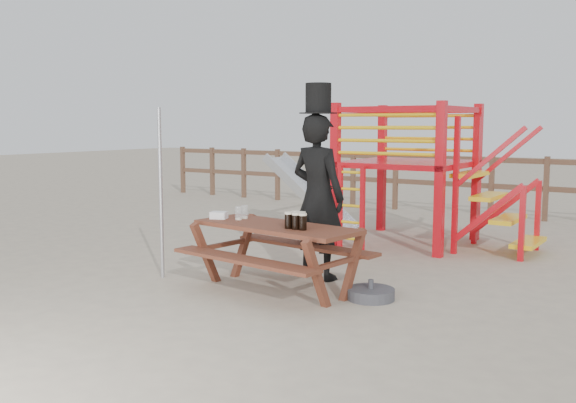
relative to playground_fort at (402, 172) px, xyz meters
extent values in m
plane|color=tan|center=(-0.12, -3.58, -1.07)|extent=(60.00, 60.00, 0.00)
cube|color=brown|center=(-0.12, 3.42, 0.03)|extent=(15.00, 0.06, 0.10)
cube|color=brown|center=(-0.12, 3.42, -0.47)|extent=(15.00, 0.06, 0.10)
cube|color=brown|center=(-7.62, 3.42, -0.47)|extent=(0.09, 0.09, 1.20)
cube|color=brown|center=(-6.62, 3.42, -0.47)|extent=(0.09, 0.09, 1.20)
cube|color=brown|center=(-5.62, 3.42, -0.47)|extent=(0.09, 0.09, 1.20)
cube|color=brown|center=(-4.62, 3.42, -0.47)|extent=(0.09, 0.09, 1.20)
cube|color=brown|center=(-3.62, 3.42, -0.47)|extent=(0.09, 0.09, 1.20)
cube|color=brown|center=(-2.62, 3.42, -0.47)|extent=(0.09, 0.09, 1.20)
cube|color=brown|center=(-1.62, 3.42, -0.47)|extent=(0.09, 0.09, 1.20)
cube|color=brown|center=(-0.62, 3.42, -0.47)|extent=(0.09, 0.09, 1.20)
cube|color=brown|center=(0.38, 3.42, -0.47)|extent=(0.09, 0.09, 1.20)
cube|color=brown|center=(1.38, 3.42, -0.47)|extent=(0.09, 0.09, 1.20)
cube|color=red|center=(-0.72, -0.78, -0.02)|extent=(0.12, 0.12, 2.10)
cube|color=red|center=(0.88, -0.78, -0.02)|extent=(0.12, 0.12, 2.10)
cube|color=red|center=(-0.72, 0.82, -0.02)|extent=(0.12, 0.12, 2.10)
cube|color=red|center=(0.88, 0.82, -0.02)|extent=(0.12, 0.12, 2.10)
cube|color=red|center=(0.08, 0.02, 0.13)|extent=(1.72, 1.72, 0.08)
cube|color=red|center=(0.08, -0.78, 0.93)|extent=(1.60, 0.08, 0.08)
cube|color=red|center=(0.08, 0.82, 0.93)|extent=(1.60, 0.08, 0.08)
cube|color=red|center=(-0.72, 0.02, 0.93)|extent=(0.08, 1.60, 0.08)
cube|color=red|center=(0.88, 0.02, 0.93)|extent=(0.08, 1.60, 0.08)
cylinder|color=yellow|center=(0.08, -0.78, 0.31)|extent=(1.50, 0.05, 0.05)
cylinder|color=yellow|center=(0.08, 0.82, 0.31)|extent=(1.50, 0.05, 0.05)
cylinder|color=yellow|center=(0.08, -0.78, 0.49)|extent=(1.50, 0.05, 0.05)
cylinder|color=yellow|center=(0.08, 0.82, 0.49)|extent=(1.50, 0.05, 0.05)
cylinder|color=yellow|center=(0.08, -0.78, 0.67)|extent=(1.50, 0.05, 0.05)
cylinder|color=yellow|center=(0.08, 0.82, 0.67)|extent=(1.50, 0.05, 0.05)
cylinder|color=yellow|center=(0.08, -0.78, 0.85)|extent=(1.50, 0.05, 0.05)
cylinder|color=yellow|center=(0.08, 0.82, 0.85)|extent=(1.50, 0.05, 0.05)
cube|color=red|center=(-0.55, -0.93, -0.47)|extent=(0.06, 0.06, 1.20)
cube|color=red|center=(-0.19, -0.93, -0.47)|extent=(0.06, 0.06, 1.20)
cylinder|color=yellow|center=(-0.37, -0.93, -0.92)|extent=(0.36, 0.04, 0.04)
cylinder|color=yellow|center=(-0.37, -0.93, -0.68)|extent=(0.36, 0.04, 0.04)
cylinder|color=yellow|center=(-0.37, -0.93, -0.44)|extent=(0.36, 0.04, 0.04)
cylinder|color=yellow|center=(-0.37, -0.93, -0.20)|extent=(0.36, 0.04, 0.04)
cylinder|color=yellow|center=(-0.37, -0.93, 0.04)|extent=(0.36, 0.04, 0.04)
cube|color=yellow|center=(1.03, 0.02, 0.01)|extent=(0.30, 0.90, 0.06)
cube|color=yellow|center=(1.31, 0.02, -0.29)|extent=(0.30, 0.90, 0.06)
cube|color=yellow|center=(1.59, 0.02, -0.59)|extent=(0.30, 0.90, 0.06)
cube|color=yellow|center=(1.87, 0.02, -0.89)|extent=(0.30, 0.90, 0.06)
cube|color=red|center=(1.43, -0.43, -0.47)|extent=(0.95, 0.08, 0.86)
cube|color=red|center=(1.43, 0.47, -0.47)|extent=(0.95, 0.08, 0.86)
cube|color=silver|center=(-1.62, 0.02, -0.45)|extent=(1.53, 0.55, 1.21)
cube|color=silver|center=(-1.62, -0.25, -0.41)|extent=(1.58, 0.04, 1.28)
cube|color=silver|center=(-1.62, 0.29, -0.41)|extent=(1.58, 0.04, 1.28)
cube|color=silver|center=(-2.52, 0.02, -0.97)|extent=(0.35, 0.55, 0.05)
cube|color=brown|center=(0.03, -3.41, -0.37)|extent=(1.93, 0.92, 0.05)
cube|color=brown|center=(-0.04, -3.92, -0.65)|extent=(1.88, 0.49, 0.04)
cube|color=brown|center=(0.09, -2.90, -0.65)|extent=(1.88, 0.49, 0.04)
cube|color=brown|center=(-0.76, -3.31, -0.74)|extent=(0.21, 1.12, 0.67)
cube|color=brown|center=(0.81, -3.51, -0.74)|extent=(0.21, 1.12, 0.67)
imported|color=black|center=(0.12, -2.69, -0.12)|extent=(0.75, 0.54, 1.91)
cube|color=#0D992F|center=(0.14, -2.54, 0.11)|extent=(0.08, 0.03, 0.45)
cylinder|color=black|center=(0.12, -2.69, 0.85)|extent=(0.43, 0.43, 0.01)
cylinder|color=black|center=(0.12, -2.69, 1.02)|extent=(0.29, 0.29, 0.33)
cube|color=white|center=(0.13, -2.55, 1.13)|extent=(0.15, 0.02, 0.04)
cylinder|color=#B2B2B7|center=(-1.41, -3.68, -0.08)|extent=(0.04, 0.04, 1.98)
cylinder|color=#3D3D42|center=(1.05, -3.18, -1.01)|extent=(0.49, 0.49, 0.11)
cylinder|color=#3D3D42|center=(1.05, -3.18, -0.91)|extent=(0.06, 0.06, 0.10)
cube|color=white|center=(-0.76, -3.41, -0.31)|extent=(0.22, 0.19, 0.08)
cylinder|color=black|center=(0.28, -3.55, -0.28)|extent=(0.08, 0.08, 0.15)
cylinder|color=beige|center=(0.28, -3.55, -0.19)|extent=(0.08, 0.08, 0.02)
cylinder|color=black|center=(0.37, -3.56, -0.28)|extent=(0.08, 0.08, 0.15)
cylinder|color=beige|center=(0.37, -3.56, -0.19)|extent=(0.08, 0.08, 0.02)
cylinder|color=black|center=(0.45, -3.56, -0.28)|extent=(0.08, 0.08, 0.15)
cylinder|color=beige|center=(0.45, -3.56, -0.19)|extent=(0.08, 0.08, 0.02)
cylinder|color=black|center=(0.30, -3.45, -0.28)|extent=(0.08, 0.08, 0.15)
cylinder|color=beige|center=(0.30, -3.45, -0.19)|extent=(0.08, 0.08, 0.02)
cylinder|color=black|center=(0.38, -3.46, -0.28)|extent=(0.08, 0.08, 0.15)
cylinder|color=beige|center=(0.38, -3.46, -0.19)|extent=(0.08, 0.08, 0.02)
cylinder|color=silver|center=(-0.53, -3.36, -0.28)|extent=(0.08, 0.08, 0.15)
cylinder|color=beige|center=(-0.53, -3.36, -0.34)|extent=(0.07, 0.07, 0.02)
cylinder|color=silver|center=(-0.53, -3.24, -0.28)|extent=(0.08, 0.08, 0.15)
cylinder|color=beige|center=(-0.53, -3.24, -0.34)|extent=(0.07, 0.07, 0.02)
camera|label=1|loc=(3.88, -9.02, 0.73)|focal=40.00mm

